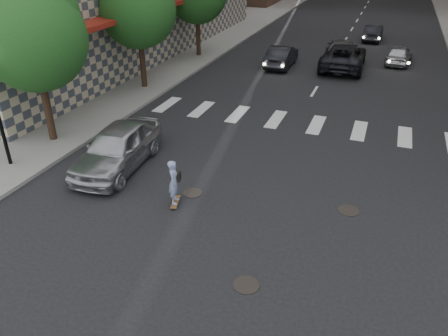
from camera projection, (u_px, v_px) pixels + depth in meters
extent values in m
plane|color=black|center=(235.00, 223.00, 13.83)|extent=(160.00, 160.00, 0.00)
cube|color=gray|center=(146.00, 48.00, 34.76)|extent=(13.00, 80.00, 0.15)
cube|color=black|center=(107.00, 56.00, 24.59)|extent=(0.30, 14.00, 4.00)
cube|color=maroon|center=(114.00, 18.00, 23.35)|extent=(1.60, 14.00, 0.25)
cylinder|color=#382619|center=(48.00, 109.00, 18.51)|extent=(0.32, 0.32, 2.80)
sphere|color=#184A1D|center=(33.00, 39.00, 17.13)|extent=(4.20, 4.20, 4.20)
sphere|color=#184A1D|center=(44.00, 13.00, 17.14)|extent=(2.80, 2.80, 2.80)
cylinder|color=#382619|center=(143.00, 62.00, 25.10)|extent=(0.32, 0.32, 2.80)
sphere|color=#184A1D|center=(138.00, 9.00, 23.72)|extent=(4.20, 4.20, 4.20)
cylinder|color=#382619|center=(198.00, 36.00, 31.69)|extent=(0.32, 0.32, 2.80)
cylinder|color=black|center=(246.00, 285.00, 11.40)|extent=(0.70, 0.70, 0.02)
cylinder|color=black|center=(193.00, 193.00, 15.43)|extent=(0.70, 0.70, 0.02)
cylinder|color=black|center=(348.00, 210.00, 14.45)|extent=(0.70, 0.70, 0.02)
cube|color=brown|center=(175.00, 202.00, 14.79)|extent=(0.41, 0.85, 0.02)
cylinder|color=#34A962|center=(172.00, 208.00, 14.56)|extent=(0.04, 0.06, 0.05)
cylinder|color=#34A962|center=(176.00, 208.00, 14.55)|extent=(0.04, 0.06, 0.05)
cylinder|color=#34A962|center=(175.00, 198.00, 15.07)|extent=(0.04, 0.06, 0.05)
cylinder|color=#34A962|center=(179.00, 199.00, 15.06)|extent=(0.04, 0.06, 0.05)
imported|color=#7F9AB9|center=(174.00, 182.00, 14.41)|extent=(0.51, 0.64, 1.55)
cube|color=black|center=(179.00, 176.00, 14.35)|extent=(0.15, 0.27, 0.29)
imported|color=#ACAEB3|center=(117.00, 148.00, 16.79)|extent=(2.34, 5.04, 1.67)
imported|color=black|center=(282.00, 56.00, 29.80)|extent=(1.54, 4.30, 1.41)
imported|color=#55585C|center=(341.00, 50.00, 30.95)|extent=(2.44, 5.46, 1.56)
imported|color=black|center=(344.00, 56.00, 29.28)|extent=(2.88, 5.98, 1.64)
imported|color=#A5A6AC|center=(399.00, 54.00, 30.44)|extent=(1.97, 3.97, 1.30)
imported|color=black|center=(373.00, 33.00, 37.07)|extent=(1.51, 4.00, 1.30)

